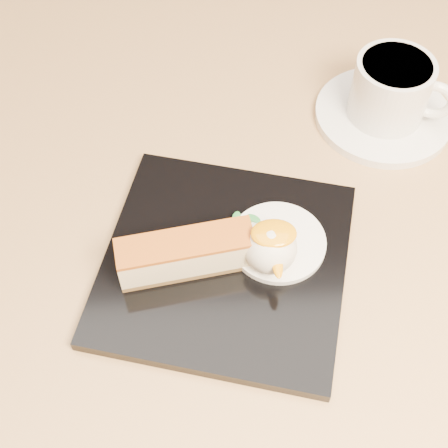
{
  "coord_description": "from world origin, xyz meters",
  "views": [
    {
      "loc": [
        -0.04,
        -0.33,
        1.22
      ],
      "look_at": [
        -0.03,
        -0.01,
        0.76
      ],
      "focal_mm": 50.0,
      "sensor_mm": 36.0,
      "label": 1
    }
  ],
  "objects_px": {
    "dessert_plate": "(225,263)",
    "coffee_cup": "(393,89)",
    "table": "(249,316)",
    "ice_cream_scoop": "(270,248)",
    "cheesecake": "(186,254)",
    "saucer": "(383,115)"
  },
  "relations": [
    {
      "from": "dessert_plate",
      "to": "table",
      "type": "bearing_deg",
      "value": 41.18
    },
    {
      "from": "table",
      "to": "cheesecake",
      "type": "relative_size",
      "value": 6.38
    },
    {
      "from": "ice_cream_scoop",
      "to": "saucer",
      "type": "relative_size",
      "value": 0.32
    },
    {
      "from": "table",
      "to": "dessert_plate",
      "type": "relative_size",
      "value": 3.64
    },
    {
      "from": "table",
      "to": "saucer",
      "type": "xyz_separation_m",
      "value": [
        0.15,
        0.16,
        0.16
      ]
    },
    {
      "from": "ice_cream_scoop",
      "to": "coffee_cup",
      "type": "height_order",
      "value": "coffee_cup"
    },
    {
      "from": "coffee_cup",
      "to": "table",
      "type": "bearing_deg",
      "value": -110.56
    },
    {
      "from": "dessert_plate",
      "to": "saucer",
      "type": "xyz_separation_m",
      "value": [
        0.18,
        0.18,
        -0.0
      ]
    },
    {
      "from": "ice_cream_scoop",
      "to": "saucer",
      "type": "xyz_separation_m",
      "value": [
        0.14,
        0.19,
        -0.03
      ]
    },
    {
      "from": "coffee_cup",
      "to": "cheesecake",
      "type": "bearing_deg",
      "value": -115.35
    },
    {
      "from": "table",
      "to": "saucer",
      "type": "bearing_deg",
      "value": 45.86
    },
    {
      "from": "dessert_plate",
      "to": "ice_cream_scoop",
      "type": "distance_m",
      "value": 0.05
    },
    {
      "from": "ice_cream_scoop",
      "to": "dessert_plate",
      "type": "bearing_deg",
      "value": 172.87
    },
    {
      "from": "dessert_plate",
      "to": "saucer",
      "type": "bearing_deg",
      "value": 45.16
    },
    {
      "from": "dessert_plate",
      "to": "coffee_cup",
      "type": "bearing_deg",
      "value": 44.73
    },
    {
      "from": "table",
      "to": "dessert_plate",
      "type": "distance_m",
      "value": 0.17
    },
    {
      "from": "cheesecake",
      "to": "coffee_cup",
      "type": "xyz_separation_m",
      "value": [
        0.22,
        0.19,
        0.01
      ]
    },
    {
      "from": "dessert_plate",
      "to": "coffee_cup",
      "type": "height_order",
      "value": "coffee_cup"
    },
    {
      "from": "table",
      "to": "dessert_plate",
      "type": "height_order",
      "value": "dessert_plate"
    },
    {
      "from": "ice_cream_scoop",
      "to": "cheesecake",
      "type": "bearing_deg",
      "value": 180.0
    },
    {
      "from": "dessert_plate",
      "to": "cheesecake",
      "type": "distance_m",
      "value": 0.04
    },
    {
      "from": "table",
      "to": "saucer",
      "type": "distance_m",
      "value": 0.27
    }
  ]
}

